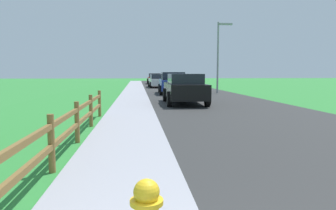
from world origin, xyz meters
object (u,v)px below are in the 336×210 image
(street_lamp, at_px, (219,50))
(parked_car_silver, at_px, (158,81))
(parked_car_red, at_px, (154,78))
(parked_suv_black, at_px, (185,88))
(parked_car_blue, at_px, (172,83))

(street_lamp, bearing_deg, parked_car_silver, 112.19)
(parked_car_red, bearing_deg, parked_car_silver, -90.84)
(parked_car_red, xyz_separation_m, street_lamp, (3.98, -20.56, 2.56))
(parked_suv_black, distance_m, street_lamp, 9.33)
(parked_car_blue, height_order, parked_car_silver, parked_car_blue)
(parked_car_red, relative_size, street_lamp, 0.81)
(parked_car_blue, relative_size, parked_car_red, 1.06)
(parked_suv_black, xyz_separation_m, parked_car_red, (-0.04, 28.63, -0.04))
(parked_car_silver, relative_size, street_lamp, 0.88)
(parked_suv_black, bearing_deg, parked_car_red, 90.07)
(parked_car_blue, xyz_separation_m, street_lamp, (3.72, 0.27, 2.49))
(parked_car_silver, bearing_deg, street_lamp, -67.81)
(parked_car_blue, distance_m, street_lamp, 4.48)
(parked_car_silver, xyz_separation_m, parked_car_red, (0.15, 10.43, 0.04))
(parked_car_blue, distance_m, parked_car_red, 20.84)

